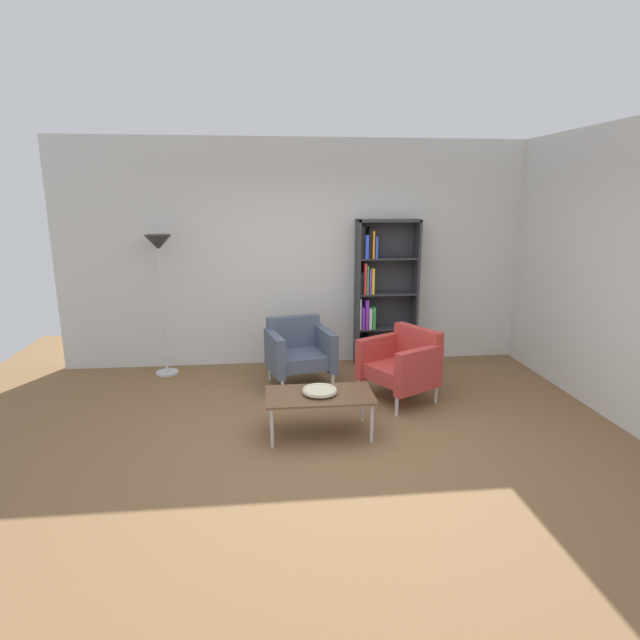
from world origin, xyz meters
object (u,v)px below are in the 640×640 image
Objects in this scene: floor_lamp_torchiere at (159,259)px; coffee_table_low at (320,397)px; bookshelf_tall at (379,295)px; armchair_spare_guest at (402,363)px; decorative_bowl at (320,390)px; armchair_by_bookshelf at (299,350)px.

coffee_table_low is at bearing -47.64° from floor_lamp_torchiere.
bookshelf_tall is at bearing 3.04° from floor_lamp_torchiere.
armchair_spare_guest is at bearing 37.72° from coffee_table_low.
bookshelf_tall is 2.35m from coffee_table_low.
coffee_table_low is 0.07m from decorative_bowl.
bookshelf_tall is at bearing 63.90° from coffee_table_low.
armchair_by_bookshelf is at bearing -147.84° from armchair_spare_guest.
bookshelf_tall reaches higher than floor_lamp_torchiere.
armchair_by_bookshelf is at bearing 94.30° from decorative_bowl.
coffee_table_low is 1.37m from armchair_by_bookshelf.
floor_lamp_torchiere is at bearing -141.96° from armchair_spare_guest.
armchair_spare_guest is 3.13m from floor_lamp_torchiere.
armchair_spare_guest is (-0.02, -1.29, -0.52)m from bookshelf_tall.
coffee_table_low is at bearing -116.10° from bookshelf_tall.
floor_lamp_torchiere reaches higher than armchair_spare_guest.
decorative_bowl is at bearing -98.70° from armchair_by_bookshelf.
armchair_by_bookshelf is 0.48× the size of floor_lamp_torchiere.
bookshelf_tall is 5.94× the size of decorative_bowl.
floor_lamp_torchiere is at bearing -176.96° from bookshelf_tall.
decorative_bowl is 1.25m from armchair_spare_guest.
armchair_by_bookshelf reaches higher than coffee_table_low.
floor_lamp_torchiere is (-1.64, 0.55, 1.03)m from armchair_by_bookshelf.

